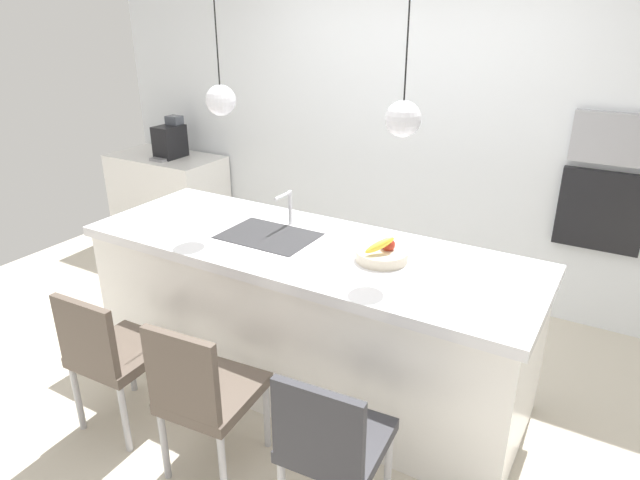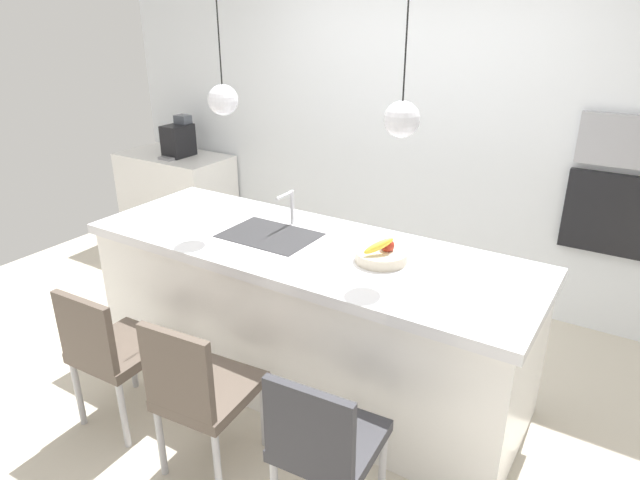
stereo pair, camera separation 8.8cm
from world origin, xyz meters
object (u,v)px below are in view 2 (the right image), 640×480
(coffee_machine, at_px, (178,139))
(chair_middle, at_px, (201,390))
(chair_near, at_px, (112,348))
(chair_far, at_px, (324,442))
(microwave, at_px, (623,141))
(fruit_bowl, at_px, (381,255))
(oven, at_px, (608,213))

(coffee_machine, xyz_separation_m, chair_middle, (2.30, -2.20, -0.54))
(chair_near, relative_size, chair_far, 1.00)
(microwave, relative_size, chair_near, 0.63)
(microwave, xyz_separation_m, chair_far, (-0.73, -2.49, -0.91))
(fruit_bowl, distance_m, coffee_machine, 3.06)
(fruit_bowl, bearing_deg, chair_near, -140.80)
(fruit_bowl, bearing_deg, microwave, 58.77)
(fruit_bowl, height_order, chair_middle, fruit_bowl)
(oven, bearing_deg, microwave, 0.00)
(chair_near, bearing_deg, chair_far, 0.10)
(fruit_bowl, relative_size, chair_far, 0.33)
(fruit_bowl, xyz_separation_m, coffee_machine, (-2.79, 1.26, 0.06))
(oven, height_order, chair_middle, oven)
(coffee_machine, height_order, oven, coffee_machine)
(oven, distance_m, chair_far, 2.62)
(coffee_machine, xyz_separation_m, chair_far, (3.00, -2.19, -0.53))
(microwave, distance_m, chair_near, 3.38)
(chair_near, bearing_deg, microwave, 50.01)
(fruit_bowl, distance_m, microwave, 1.87)
(coffee_machine, height_order, chair_near, coffee_machine)
(coffee_machine, distance_m, microwave, 3.76)
(chair_far, bearing_deg, microwave, 73.65)
(oven, relative_size, chair_near, 0.65)
(microwave, bearing_deg, fruit_bowl, -121.23)
(microwave, height_order, chair_near, microwave)
(fruit_bowl, height_order, chair_far, fruit_bowl)
(chair_middle, bearing_deg, chair_near, 179.45)
(fruit_bowl, relative_size, oven, 0.51)
(chair_near, height_order, chair_far, chair_far)
(chair_middle, height_order, chair_far, chair_middle)
(coffee_machine, relative_size, chair_far, 0.44)
(microwave, distance_m, chair_far, 2.75)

